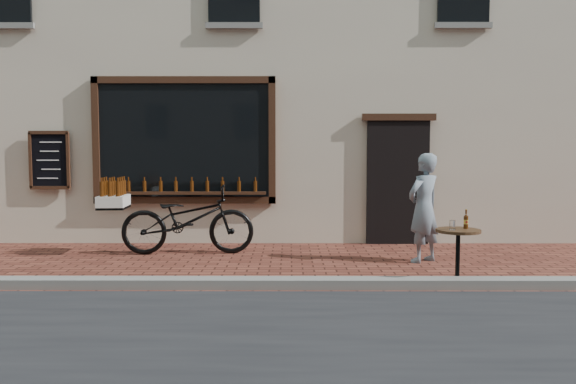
{
  "coord_description": "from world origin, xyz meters",
  "views": [
    {
      "loc": [
        -0.03,
        -6.53,
        1.68
      ],
      "look_at": [
        -0.05,
        1.2,
        1.1
      ],
      "focal_mm": 35.0,
      "sensor_mm": 36.0,
      "label": 1
    }
  ],
  "objects": [
    {
      "name": "pedestrian",
      "position": [
        1.98,
        1.82,
        0.82
      ],
      "size": [
        0.71,
        0.67,
        1.63
      ],
      "primitive_type": "imported",
      "rotation": [
        0.0,
        0.0,
        3.79
      ],
      "color": "slate",
      "rests_on": "ground"
    },
    {
      "name": "ground",
      "position": [
        0.0,
        0.0,
        0.0
      ],
      "size": [
        90.0,
        90.0,
        0.0
      ],
      "primitive_type": "plane",
      "color": "#51231A",
      "rests_on": "ground"
    },
    {
      "name": "shop_building",
      "position": [
        0.0,
        6.5,
        5.0
      ],
      "size": [
        28.0,
        6.2,
        10.0
      ],
      "color": "beige",
      "rests_on": "ground"
    },
    {
      "name": "cargo_bicycle",
      "position": [
        -1.72,
        2.46,
        0.57
      ],
      "size": [
        2.49,
        0.9,
        1.19
      ],
      "rotation": [
        0.0,
        0.0,
        1.65
      ],
      "color": "black",
      "rests_on": "ground"
    },
    {
      "name": "kerb",
      "position": [
        0.0,
        0.2,
        0.06
      ],
      "size": [
        90.0,
        0.25,
        0.12
      ],
      "primitive_type": "cube",
      "color": "slate",
      "rests_on": "ground"
    },
    {
      "name": "bistro_table",
      "position": [
        2.06,
        0.35,
        0.5
      ],
      "size": [
        0.55,
        0.55,
        0.94
      ],
      "color": "black",
      "rests_on": "ground"
    }
  ]
}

